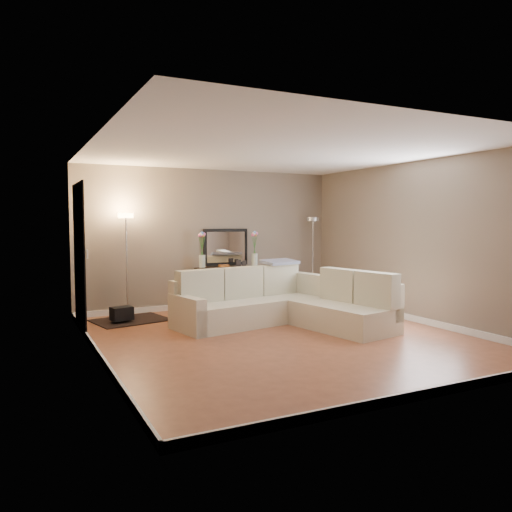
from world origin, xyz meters
name	(u,v)px	position (x,y,z in m)	size (l,w,h in m)	color
floor	(281,338)	(0.00, 0.00, -0.01)	(5.00, 5.50, 0.01)	#995537
ceiling	(282,151)	(0.00, 0.00, 2.60)	(5.00, 5.50, 0.01)	white
wall_back	(210,239)	(0.00, 2.76, 1.30)	(5.00, 0.02, 2.60)	gray
wall_front	(431,259)	(0.00, -2.76, 1.30)	(5.00, 0.02, 2.60)	gray
wall_left	(94,250)	(-2.51, 0.00, 1.30)	(0.02, 5.50, 2.60)	gray
wall_right	(417,242)	(2.51, 0.00, 1.30)	(0.02, 5.50, 2.60)	gray
baseboard_back	(211,305)	(0.00, 2.73, 0.05)	(5.00, 0.03, 0.10)	white
baseboard_front	(426,394)	(0.00, -2.73, 0.05)	(5.00, 0.03, 0.10)	white
baseboard_left	(99,354)	(-2.48, 0.00, 0.05)	(0.03, 5.50, 0.10)	white
baseboard_right	(414,318)	(2.48, 0.00, 0.05)	(0.03, 5.50, 0.10)	white
doorway	(79,257)	(-2.48, 1.70, 1.10)	(0.02, 1.20, 2.20)	black
switch_plate	(87,254)	(-2.48, 0.85, 1.20)	(0.02, 0.08, 0.12)	white
sectional_sofa	(282,304)	(0.44, 0.76, 0.33)	(2.92, 2.54, 0.89)	beige
throw_blanket	(280,262)	(0.77, 1.45, 0.94)	(0.64, 0.37, 0.05)	#7E86A3
console_table	(225,285)	(0.21, 2.53, 0.44)	(1.26, 0.35, 0.77)	black
leaning_mirror	(226,247)	(0.29, 2.69, 1.14)	(0.89, 0.05, 0.70)	black
table_decor	(230,265)	(0.28, 2.49, 0.82)	(0.53, 0.12, 0.13)	#CB6823
flower_vase_left	(202,252)	(-0.25, 2.54, 1.07)	(0.14, 0.12, 0.66)	silver
flower_vase_right	(255,251)	(0.82, 2.52, 1.07)	(0.14, 0.12, 0.66)	silver
floor_lamp_lit	(126,244)	(-1.63, 2.48, 1.25)	(0.30, 0.30, 1.77)	silver
floor_lamp_unlit	(313,242)	(2.09, 2.44, 1.21)	(0.31, 0.31, 1.71)	silver
charcoal_rug	(131,320)	(-1.65, 2.13, 0.01)	(1.15, 0.87, 0.02)	black
black_bag	(122,313)	(-1.82, 2.00, 0.16)	(0.33, 0.23, 0.21)	black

